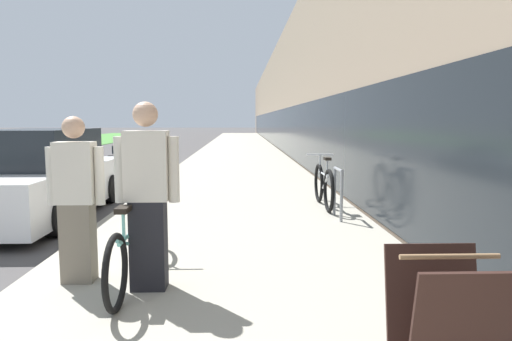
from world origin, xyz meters
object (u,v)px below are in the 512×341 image
object	(u,v)px
cruiser_bike_nearest	(324,186)
vintage_roadster_curbside	(127,164)
tandem_bicycle	(138,243)
parked_sedan_curbside	(42,178)
person_rider	(147,196)
sandwich_board_sign	(446,331)
person_bystander	(76,200)
bike_rack_hoop	(338,188)

from	to	relation	value
cruiser_bike_nearest	vintage_roadster_curbside	distance (m)	7.60
tandem_bicycle	parked_sedan_curbside	bearing A→B (deg)	124.55
vintage_roadster_curbside	person_rider	bearing A→B (deg)	-75.10
parked_sedan_curbside	sandwich_board_sign	bearing A→B (deg)	-51.11
tandem_bicycle	person_bystander	xyz separation A→B (m)	(-0.58, -0.07, 0.47)
person_rider	person_bystander	world-z (taller)	person_rider
sandwich_board_sign	parked_sedan_curbside	bearing A→B (deg)	128.89
bike_rack_hoop	vintage_roadster_curbside	world-z (taller)	bike_rack_hoop
tandem_bicycle	parked_sedan_curbside	xyz separation A→B (m)	(-2.51, 3.65, 0.23)
person_rider	sandwich_board_sign	size ratio (longest dim) A/B	2.01
tandem_bicycle	sandwich_board_sign	xyz separation A→B (m)	(2.22, -2.22, 0.08)
cruiser_bike_nearest	bike_rack_hoop	bearing A→B (deg)	-86.83
person_rider	parked_sedan_curbside	distance (m)	4.79
tandem_bicycle	vintage_roadster_curbside	size ratio (longest dim) A/B	0.60
person_bystander	parked_sedan_curbside	size ratio (longest dim) A/B	0.35
bike_rack_hoop	sandwich_board_sign	xyz separation A→B (m)	(-0.47, -5.05, -0.06)
tandem_bicycle	cruiser_bike_nearest	bearing A→B (deg)	55.59
person_bystander	bike_rack_hoop	size ratio (longest dim) A/B	1.98
person_rider	cruiser_bike_nearest	distance (m)	4.84
tandem_bicycle	cruiser_bike_nearest	distance (m)	4.66
cruiser_bike_nearest	person_rider	bearing A→B (deg)	-120.72
person_rider	cruiser_bike_nearest	xyz separation A→B (m)	(2.46, 4.14, -0.50)
person_bystander	parked_sedan_curbside	xyz separation A→B (m)	(-1.94, 3.73, -0.24)
bike_rack_hoop	parked_sedan_curbside	bearing A→B (deg)	171.05
tandem_bicycle	cruiser_bike_nearest	xyz separation A→B (m)	(2.63, 3.84, 0.04)
person_rider	person_bystander	xyz separation A→B (m)	(-0.75, 0.22, -0.07)
sandwich_board_sign	parked_sedan_curbside	world-z (taller)	parked_sedan_curbside
bike_rack_hoop	tandem_bicycle	bearing A→B (deg)	-133.50
parked_sedan_curbside	vintage_roadster_curbside	world-z (taller)	parked_sedan_curbside
bike_rack_hoop	vintage_roadster_curbside	distance (m)	8.42
tandem_bicycle	vintage_roadster_curbside	distance (m)	9.81
person_bystander	bike_rack_hoop	xyz separation A→B (m)	(3.27, 2.91, -0.33)
tandem_bicycle	parked_sedan_curbside	size ratio (longest dim) A/B	0.50
tandem_bicycle	person_rider	size ratio (longest dim) A/B	1.31
person_rider	sandwich_board_sign	distance (m)	2.85
person_rider	parked_sedan_curbside	bearing A→B (deg)	124.27
vintage_roadster_curbside	bike_rack_hoop	bearing A→B (deg)	-52.49
sandwich_board_sign	person_bystander	bearing A→B (deg)	142.55
person_rider	vintage_roadster_curbside	xyz separation A→B (m)	(-2.61, 9.80, -0.62)
tandem_bicycle	sandwich_board_sign	world-z (taller)	sandwich_board_sign
bike_rack_hoop	parked_sedan_curbside	distance (m)	5.27
bike_rack_hoop	sandwich_board_sign	world-z (taller)	sandwich_board_sign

